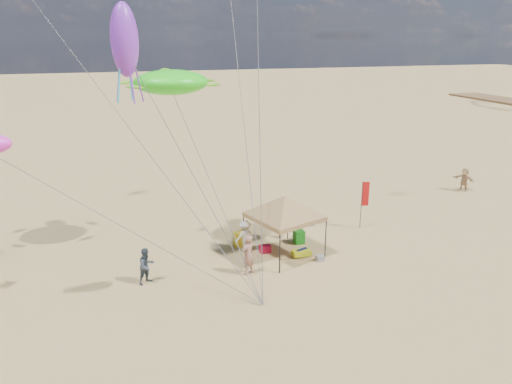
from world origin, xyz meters
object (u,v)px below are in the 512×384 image
Objects in this scene: feather_flag at (364,197)px; cooler_red at (265,249)px; canopy_tent at (285,198)px; cooler_blue at (308,222)px; person_near_a at (248,255)px; person_near_b at (147,266)px; person_near_c at (245,236)px; person_far_c at (464,179)px; beach_cart at (301,253)px; chair_green at (299,237)px; chair_yellow at (239,239)px.

feather_flag reaches higher than cooler_red.
canopy_tent is 5.06m from cooler_blue.
person_near_a is 1.15× the size of person_near_b.
cooler_blue is (2.71, 3.26, -2.77)m from canopy_tent.
cooler_red is at bearing -141.98° from cooler_blue.
person_near_c is 1.01× the size of person_far_c.
person_far_c is (17.43, 5.14, -0.01)m from person_near_c.
feather_flag reaches higher than beach_cart.
person_far_c is (16.51, 5.58, 0.63)m from cooler_red.
cooler_blue is at bearing -170.76° from person_near_a.
chair_green is 3.01m from person_near_c.
cooler_blue is at bearing -163.23° from person_near_c.
person_near_a is (-3.53, -2.54, 0.59)m from chair_green.
person_near_c is at bearing -152.49° from cooler_blue.
cooler_red is at bearing -97.92° from person_far_c.
cooler_blue is at bearing 38.02° from cooler_red.
cooler_red is at bearing -49.80° from chair_yellow.
feather_flag is 7.48m from chair_yellow.
chair_green is 0.37× the size of person_near_a.
chair_green is 15.30m from person_far_c.
beach_cart is at bearing -152.71° from feather_flag.
person_near_c reaches higher than person_far_c.
feather_flag is at bearing 11.72° from chair_green.
chair_green is at bearing 172.07° from person_near_c.
person_near_b is at bearing -166.30° from cooler_red.
canopy_tent reaches higher than feather_flag.
chair_yellow is 0.78× the size of beach_cart.
cooler_blue is 0.77× the size of chair_yellow.
chair_yellow is 0.42× the size of person_far_c.
chair_yellow is at bearing -161.44° from cooler_blue.
person_far_c is at bearing 13.95° from chair_yellow.
person_near_b is (-6.74, -0.93, -2.14)m from canopy_tent.
person_near_a reaches higher than chair_yellow.
feather_flag is at bearing -94.66° from person_far_c.
person_near_b is 5.36m from person_near_c.
beach_cart is 16.36m from person_far_c.
person_near_b is (-5.94, -1.45, 0.63)m from cooler_red.
beach_cart is at bearing -117.85° from cooler_blue.
cooler_blue is at bearing 155.29° from feather_flag.
cooler_blue is 0.33× the size of person_far_c.
chair_green is at bearing -123.98° from cooler_blue.
canopy_tent is 10.12× the size of cooler_red.
person_near_a is 1.13× the size of person_near_c.
person_far_c is at bearing 23.68° from beach_cart.
person_near_c is (0.56, 2.39, -0.11)m from person_near_a.
person_near_c is at bearing -81.81° from chair_yellow.
canopy_tent is 1.98× the size of feather_flag.
beach_cart is (-4.75, -2.45, -1.66)m from feather_flag.
beach_cart is 3.25m from person_near_a.
person_near_a is (-1.48, -1.95, 0.75)m from cooler_red.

